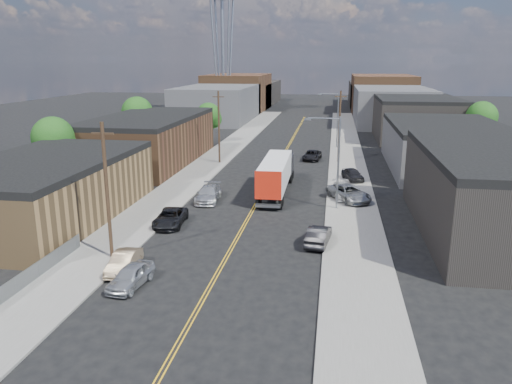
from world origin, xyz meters
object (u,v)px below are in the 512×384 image
(car_left_a, at_px, (131,276))
(car_ahead_truck, at_px, (312,155))
(car_left_c, at_px, (170,218))
(car_left_d, at_px, (208,194))
(car_right_lot_c, at_px, (353,174))
(car_right_lot_b, at_px, (343,191))
(car_right_oncoming, at_px, (318,235))
(car_right_lot_a, at_px, (349,193))
(car_left_b, at_px, (124,262))
(semi_truck, at_px, (277,172))

(car_left_a, relative_size, car_ahead_truck, 0.85)
(car_left_c, bearing_deg, car_left_d, 75.79)
(car_right_lot_c, relative_size, car_ahead_truck, 0.84)
(car_left_c, distance_m, car_right_lot_b, 18.76)
(car_left_a, xyz_separation_m, car_right_lot_c, (14.88, 31.21, 0.14))
(car_left_c, xyz_separation_m, car_right_oncoming, (13.00, -2.69, 0.03))
(car_left_a, relative_size, car_right_lot_a, 0.74)
(car_right_oncoming, bearing_deg, car_ahead_truck, -79.54)
(car_left_b, relative_size, car_left_c, 0.81)
(car_right_lot_b, bearing_deg, car_left_a, -127.78)
(semi_truck, xyz_separation_m, car_left_a, (-6.50, -25.01, -1.51))
(car_left_c, height_order, car_right_lot_c, car_right_lot_c)
(car_right_lot_a, distance_m, car_right_lot_c, 9.11)
(car_ahead_truck, bearing_deg, car_left_a, -96.84)
(car_right_lot_b, height_order, car_ahead_truck, car_right_lot_b)
(car_left_c, bearing_deg, semi_truck, 54.14)
(car_left_b, height_order, car_right_lot_b, car_right_lot_b)
(car_left_c, bearing_deg, car_left_b, -94.32)
(car_left_b, distance_m, car_right_lot_b, 25.96)
(car_right_lot_b, bearing_deg, semi_truck, 159.29)
(car_left_c, xyz_separation_m, car_right_lot_c, (16.28, 19.08, 0.15))
(car_right_oncoming, xyz_separation_m, car_right_lot_b, (2.07, 13.86, 0.12))
(car_right_lot_a, distance_m, car_ahead_truck, 22.04)
(car_left_b, distance_m, car_ahead_truck, 42.89)
(semi_truck, distance_m, car_ahead_truck, 18.94)
(car_right_lot_a, xyz_separation_m, car_right_lot_c, (0.65, 9.09, -0.08))
(semi_truck, relative_size, car_left_c, 2.95)
(car_right_lot_a, height_order, car_ahead_truck, car_right_lot_a)
(car_left_c, relative_size, car_right_lot_b, 1.04)
(car_ahead_truck, bearing_deg, car_right_lot_b, -72.97)
(car_left_a, xyz_separation_m, car_left_c, (-1.40, 12.14, -0.01))
(car_right_lot_a, bearing_deg, semi_truck, 129.59)
(semi_truck, xyz_separation_m, car_right_lot_b, (7.17, -1.70, -1.37))
(car_left_b, bearing_deg, car_right_lot_a, 48.71)
(semi_truck, height_order, car_left_b, semi_truck)
(car_left_d, bearing_deg, car_left_c, -103.59)
(car_right_lot_b, relative_size, car_ahead_truck, 0.98)
(semi_truck, relative_size, car_left_d, 2.81)
(car_left_a, distance_m, car_left_c, 12.22)
(car_right_lot_a, relative_size, car_ahead_truck, 1.15)
(car_right_lot_b, xyz_separation_m, car_right_lot_c, (1.21, 7.90, 0.00))
(semi_truck, bearing_deg, car_right_lot_c, 35.86)
(car_left_c, relative_size, car_left_d, 0.95)
(car_left_a, height_order, car_right_lot_b, car_right_lot_b)
(car_left_a, distance_m, car_right_lot_c, 34.58)
(car_left_b, relative_size, car_right_lot_a, 0.73)
(semi_truck, height_order, car_right_lot_c, semi_truck)
(car_left_c, relative_size, car_right_lot_a, 0.90)
(car_left_b, height_order, car_right_lot_a, car_right_lot_a)
(car_left_b, height_order, car_ahead_truck, car_ahead_truck)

